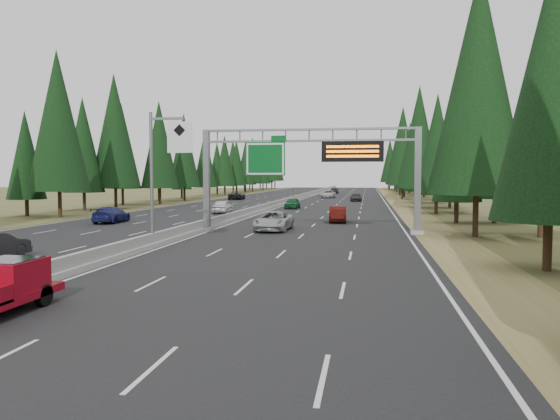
{
  "coord_description": "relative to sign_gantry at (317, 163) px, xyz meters",
  "views": [
    {
      "loc": [
        12.64,
        -5.65,
        4.28
      ],
      "look_at": [
        8.5,
        20.0,
        2.7
      ],
      "focal_mm": 35.0,
      "sensor_mm": 36.0,
      "label": 1
    }
  ],
  "objects": [
    {
      "name": "shoulder_right",
      "position": [
        8.88,
        45.12,
        -5.24
      ],
      "size": [
        3.6,
        260.0,
        0.06
      ],
      "primitive_type": "cube",
      "color": "olive",
      "rests_on": "ground"
    },
    {
      "name": "car_onc_far",
      "position": [
        -20.23,
        57.75,
        -4.44
      ],
      "size": [
        2.72,
        5.46,
        1.49
      ],
      "primitive_type": "imported",
      "rotation": [
        0.0,
        0.0,
        3.19
      ],
      "color": "black",
      "rests_on": "road"
    },
    {
      "name": "car_onc_white",
      "position": [
        -12.81,
        20.46,
        -4.42
      ],
      "size": [
        2.01,
        4.6,
        1.54
      ],
      "primitive_type": "imported",
      "rotation": [
        0.0,
        0.0,
        3.18
      ],
      "color": "silver",
      "rests_on": "road"
    },
    {
      "name": "shoulder_left",
      "position": [
        -26.72,
        45.12,
        -5.24
      ],
      "size": [
        3.6,
        260.0,
        0.06
      ],
      "primitive_type": "cube",
      "color": "#4B4C23",
      "rests_on": "ground"
    },
    {
      "name": "car_ahead_white",
      "position": [
        -4.14,
        68.44,
        -4.43
      ],
      "size": [
        2.98,
        5.65,
        1.51
      ],
      "primitive_type": "imported",
      "rotation": [
        0.0,
        0.0,
        -0.09
      ],
      "color": "silver",
      "rests_on": "road"
    },
    {
      "name": "car_ahead_far",
      "position": [
        -4.62,
        96.03,
        -4.39
      ],
      "size": [
        2.31,
        4.84,
        1.6
      ],
      "primitive_type": "imported",
      "rotation": [
        0.0,
        0.0,
        -0.09
      ],
      "color": "black",
      "rests_on": "road"
    },
    {
      "name": "car_ahead_green",
      "position": [
        -6.13,
        30.81,
        -4.47
      ],
      "size": [
        1.86,
        4.29,
        1.44
      ],
      "primitive_type": "imported",
      "rotation": [
        0.0,
        0.0,
        -0.04
      ],
      "color": "#14592C",
      "rests_on": "road"
    },
    {
      "name": "car_ahead_dkred",
      "position": [
        0.97,
        10.12,
        -4.46
      ],
      "size": [
        1.8,
        4.51,
        1.46
      ],
      "primitive_type": "imported",
      "rotation": [
        0.0,
        0.0,
        0.06
      ],
      "color": "#5A120C",
      "rests_on": "road"
    },
    {
      "name": "tree_row_left",
      "position": [
        -30.82,
        30.97,
        3.87
      ],
      "size": [
        12.11,
        242.48,
        18.86
      ],
      "color": "black",
      "rests_on": "ground"
    },
    {
      "name": "car_onc_blue",
      "position": [
        -19.49,
        6.16,
        -4.45
      ],
      "size": [
        2.35,
        5.18,
        1.47
      ],
      "primitive_type": "imported",
      "rotation": [
        0.0,
        0.0,
        3.2
      ],
      "color": "navy",
      "rests_on": "road"
    },
    {
      "name": "red_pickup",
      "position": [
        -7.42,
        -25.48,
        -4.29
      ],
      "size": [
        1.77,
        4.95,
        1.61
      ],
      "color": "black",
      "rests_on": "road"
    },
    {
      "name": "tree_row_right",
      "position": [
        13.1,
        35.06,
        4.12
      ],
      "size": [
        12.02,
        242.21,
        18.99
      ],
      "color": "black",
      "rests_on": "ground"
    },
    {
      "name": "sign_gantry",
      "position": [
        0.0,
        0.0,
        0.0
      ],
      "size": [
        16.75,
        0.98,
        7.8
      ],
      "color": "slate",
      "rests_on": "road"
    },
    {
      "name": "car_ahead_dkgrey",
      "position": [
        1.71,
        53.68,
        -4.5
      ],
      "size": [
        2.21,
        4.86,
        1.38
      ],
      "primitive_type": "imported",
      "rotation": [
        0.0,
        0.0,
        0.06
      ],
      "color": "black",
      "rests_on": "road"
    },
    {
      "name": "road",
      "position": [
        -8.92,
        45.12,
        -5.23
      ],
      "size": [
        32.0,
        260.0,
        0.08
      ],
      "primitive_type": "cube",
      "color": "black",
      "rests_on": "ground"
    },
    {
      "name": "silver_minivan",
      "position": [
        -3.52,
        1.3,
        -4.44
      ],
      "size": [
        2.64,
        5.45,
        1.49
      ],
      "primitive_type": "imported",
      "rotation": [
        0.0,
        0.0,
        -0.03
      ],
      "color": "#A5A5A9",
      "rests_on": "road"
    },
    {
      "name": "median_barrier",
      "position": [
        -8.92,
        45.12,
        -4.85
      ],
      "size": [
        0.7,
        260.0,
        0.85
      ],
      "color": "gray",
      "rests_on": "road"
    },
    {
      "name": "hov_sign_pole",
      "position": [
        -8.33,
        -9.92,
        -0.54
      ],
      "size": [
        2.8,
        0.5,
        8.0
      ],
      "color": "slate",
      "rests_on": "road"
    }
  ]
}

